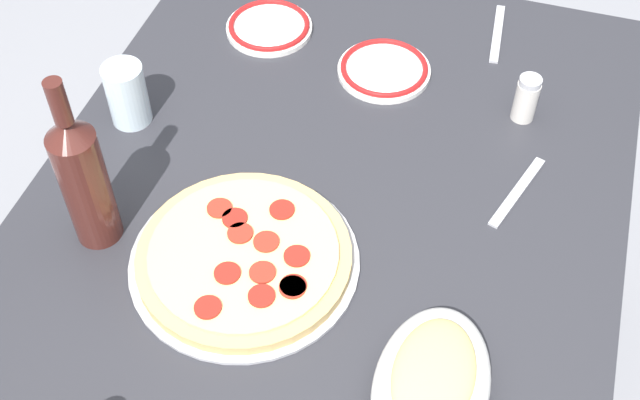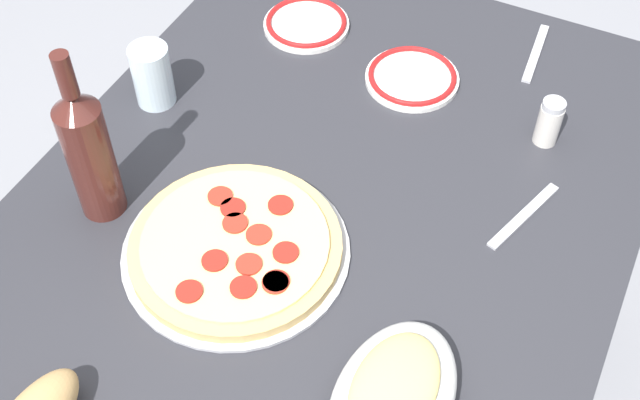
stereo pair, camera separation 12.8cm
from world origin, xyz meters
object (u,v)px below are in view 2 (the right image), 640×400
dining_table (320,257)px  spice_shaker (549,122)px  side_plate_far (306,23)px  water_glass (152,75)px  side_plate_near (412,77)px  baked_pasta_dish (393,396)px  wine_bottle (88,151)px  pepperoni_pizza (236,247)px

dining_table → spice_shaker: size_ratio=14.76×
dining_table → side_plate_far: size_ratio=7.80×
water_glass → side_plate_near: bearing=122.3°
side_plate_near → spice_shaker: (0.04, 0.26, 0.03)m
spice_shaker → side_plate_far: bearing=-100.6°
baked_pasta_dish → wine_bottle: (-0.12, -0.54, 0.08)m
water_glass → spice_shaker: water_glass is taller
wine_bottle → side_plate_far: (-0.54, 0.08, -0.12)m
pepperoni_pizza → baked_pasta_dish: size_ratio=1.43×
baked_pasta_dish → side_plate_near: baked_pasta_dish is taller
pepperoni_pizza → side_plate_near: pepperoni_pizza is taller
pepperoni_pizza → spice_shaker: 0.56m
baked_pasta_dish → water_glass: size_ratio=2.12×
wine_bottle → dining_table: bearing=113.8°
dining_table → spice_shaker: (-0.31, 0.27, 0.16)m
dining_table → pepperoni_pizza: bearing=-31.5°
wine_bottle → side_plate_near: size_ratio=1.81×
pepperoni_pizza → spice_shaker: bearing=141.4°
baked_pasta_dish → water_glass: water_glass is taller
side_plate_near → baked_pasta_dish: bearing=19.8°
dining_table → water_glass: 0.42m
spice_shaker → water_glass: bearing=-72.3°
spice_shaker → dining_table: bearing=-41.2°
wine_bottle → side_plate_near: bearing=146.3°
side_plate_near → side_plate_far: same height
water_glass → spice_shaker: 0.67m
wine_bottle → baked_pasta_dish: bearing=77.3°
side_plate_far → spice_shaker: size_ratio=1.89×
dining_table → baked_pasta_dish: bearing=41.7°
baked_pasta_dish → side_plate_near: 0.65m
dining_table → baked_pasta_dish: size_ratio=5.35×
pepperoni_pizza → spice_shaker: size_ratio=3.95×
baked_pasta_dish → water_glass: (-0.36, -0.60, 0.02)m
baked_pasta_dish → water_glass: bearing=-121.1°
pepperoni_pizza → dining_table: bearing=148.5°
wine_bottle → water_glass: size_ratio=2.71×
baked_pasta_dish → side_plate_far: baked_pasta_dish is taller
dining_table → side_plate_far: (-0.40, -0.23, 0.13)m
side_plate_near → spice_shaker: 0.26m
wine_bottle → spice_shaker: wine_bottle is taller
baked_pasta_dish → water_glass: 0.70m
side_plate_near → pepperoni_pizza: bearing=-10.9°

